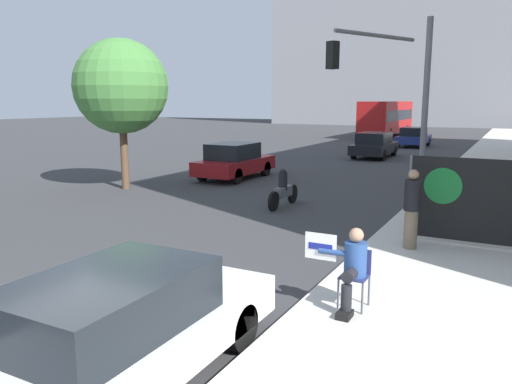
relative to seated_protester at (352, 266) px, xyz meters
name	(u,v)px	position (x,y,z in m)	size (l,w,h in m)	color
ground_plane	(83,341)	(-3.07, -2.41, -0.85)	(160.00, 160.00, 0.00)	#38383A
sidewalk_curb	(482,190)	(1.00, 12.59, -0.76)	(3.59, 90.00, 0.17)	beige
building_backdrop_far	(470,16)	(-5.07, 66.87, 13.43)	(52.00, 12.00, 28.56)	#99999E
seated_protester	(352,266)	(0.00, 0.00, 0.00)	(0.98, 0.77, 1.24)	#474C56
jogger_on_sidewalk	(412,209)	(0.17, 3.66, 0.19)	(0.34, 0.34, 1.70)	#756651
protest_banner	(468,200)	(1.20, 4.41, 0.34)	(2.56, 0.06, 1.91)	slate
traffic_light_pole	(385,84)	(-1.42, 7.38, 2.91)	(3.35, 3.12, 5.22)	slate
parked_car_curbside	(119,331)	(-1.77, -3.04, -0.14)	(1.73, 4.43, 1.41)	white
car_on_road_nearest	(234,161)	(-8.67, 11.38, -0.10)	(1.86, 4.15, 1.52)	maroon
car_on_road_midblock	(374,145)	(-5.46, 22.25, -0.11)	(1.89, 4.44, 1.48)	black
car_on_road_distant	(414,137)	(-4.80, 30.83, -0.14)	(1.88, 4.18, 1.41)	navy
city_bus_on_road	(387,117)	(-9.05, 40.22, 1.03)	(2.52, 11.16, 3.26)	red
motorcycle_on_road	(283,190)	(-4.35, 7.00, -0.32)	(0.28, 2.03, 1.22)	#565B60
street_tree_near_curb	(121,87)	(-11.04, 7.24, 2.95)	(3.45, 3.45, 5.53)	brown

